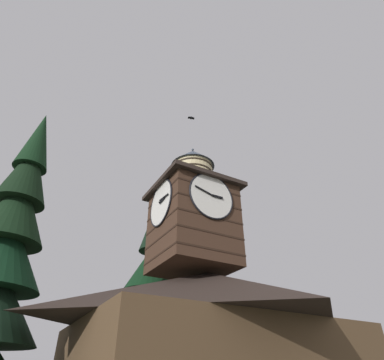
% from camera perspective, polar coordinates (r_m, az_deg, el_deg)
% --- Properties ---
extents(building_main, '(13.06, 10.74, 7.41)m').
position_cam_1_polar(building_main, '(17.88, 2.94, -26.88)').
color(building_main, brown).
rests_on(building_main, ground_plane).
extents(clock_tower, '(4.78, 4.78, 8.27)m').
position_cam_1_polar(clock_tower, '(19.52, 0.12, -5.96)').
color(clock_tower, '#422B1E').
rests_on(clock_tower, building_main).
extents(pine_tree_behind, '(6.76, 6.76, 13.46)m').
position_cam_1_polar(pine_tree_behind, '(21.62, -7.32, -22.71)').
color(pine_tree_behind, '#473323').
rests_on(pine_tree_behind, ground_plane).
extents(moon, '(2.24, 2.24, 2.24)m').
position_cam_1_polar(moon, '(56.93, -2.23, -17.83)').
color(moon, silver).
extents(flying_bird_high, '(0.51, 0.30, 0.15)m').
position_cam_1_polar(flying_bird_high, '(24.10, -0.16, 10.70)').
color(flying_bird_high, black).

